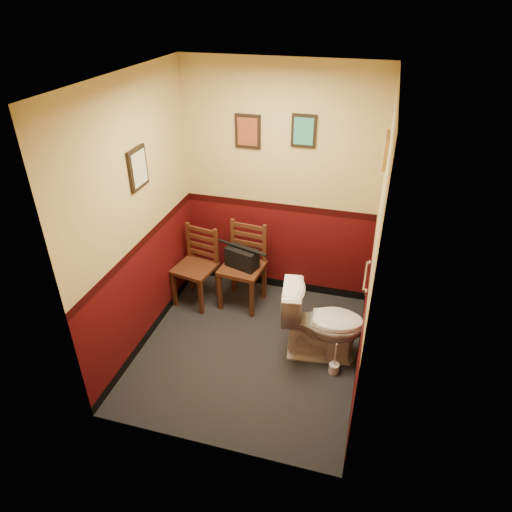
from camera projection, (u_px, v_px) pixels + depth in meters
The scene contains 17 objects.
floor at pixel (250, 349), 4.79m from camera, with size 2.20×2.40×0.00m, color black.
ceiling at pixel (247, 78), 3.40m from camera, with size 2.20×2.40×0.00m, color silver.
wall_back at pixel (279, 187), 5.08m from camera, with size 2.20×2.70×0.00m, color #41090A.
wall_front at pixel (199, 318), 3.10m from camera, with size 2.20×2.70×0.00m, color #41090A.
wall_left at pixel (138, 222), 4.35m from camera, with size 2.40×2.70×0.00m, color #41090A.
wall_right at pixel (374, 253), 3.84m from camera, with size 2.40×2.70×0.00m, color #41090A.
grab_bar at pixel (366, 276), 4.26m from camera, with size 0.05×0.56×0.06m.
framed_print_back_a at pixel (248, 131), 4.84m from camera, with size 0.28×0.04×0.36m.
framed_print_back_b at pixel (304, 131), 4.67m from camera, with size 0.26×0.04×0.34m.
framed_print_left at pixel (138, 168), 4.17m from camera, with size 0.04×0.30×0.38m.
framed_print_right at pixel (386, 150), 3.98m from camera, with size 0.04×0.34×0.28m.
toilet at pixel (323, 323), 4.53m from camera, with size 0.46×0.83×0.81m, color white.
toilet_brush at pixel (334, 368), 4.48m from camera, with size 0.10×0.10×0.37m.
chair_left at pixel (197, 266), 5.31m from camera, with size 0.50×0.50×0.93m.
chair_right at pixel (244, 266), 5.27m from camera, with size 0.50×0.50×0.99m.
handbag at pixel (242, 258), 5.16m from camera, with size 0.40×0.28×0.27m.
tp_stack at pixel (296, 289), 5.58m from camera, with size 0.22×0.11×0.19m.
Camera 1 is at (1.03, -3.45, 3.32)m, focal length 32.00 mm.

